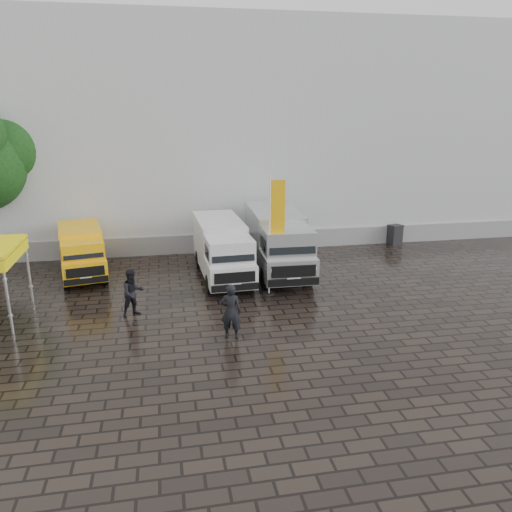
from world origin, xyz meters
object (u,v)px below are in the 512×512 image
(van_white, at_px, (222,251))
(person_tent, at_px, (133,293))
(flagpole, at_px, (274,229))
(person_front, at_px, (231,312))
(van_silver, at_px, (278,243))
(van_yellow, at_px, (82,253))
(wheelie_bin, at_px, (395,235))

(van_white, height_order, person_tent, van_white)
(flagpole, bearing_deg, person_front, -121.20)
(van_silver, bearing_deg, flagpole, -104.86)
(van_white, distance_m, person_tent, 5.29)
(van_yellow, height_order, wheelie_bin, van_yellow)
(wheelie_bin, bearing_deg, van_yellow, 177.02)
(flagpole, xyz_separation_m, wheelie_bin, (8.46, 6.30, -2.20))
(van_yellow, xyz_separation_m, flagpole, (8.12, -3.86, 1.68))
(van_white, bearing_deg, van_silver, 4.61)
(wheelie_bin, xyz_separation_m, person_tent, (-14.09, -7.55, 0.34))
(van_white, height_order, wheelie_bin, van_white)
(person_front, bearing_deg, van_white, -79.15)
(flagpole, xyz_separation_m, person_front, (-2.31, -3.82, -1.80))
(van_yellow, relative_size, wheelie_bin, 4.19)
(van_yellow, xyz_separation_m, van_silver, (8.93, -1.12, 0.33))
(wheelie_bin, distance_m, person_tent, 15.99)
(van_silver, xyz_separation_m, person_tent, (-6.44, -3.99, -0.52))
(van_white, bearing_deg, person_front, -96.97)
(van_silver, relative_size, person_front, 3.38)
(van_yellow, bearing_deg, flagpole, -36.18)
(wheelie_bin, xyz_separation_m, person_front, (-10.77, -10.12, 0.40))
(van_white, xyz_separation_m, flagpole, (1.83, -2.41, 1.49))
(person_front, bearing_deg, van_yellow, -37.61)
(van_silver, distance_m, wheelie_bin, 8.48)
(van_silver, xyz_separation_m, person_front, (-3.12, -6.56, -0.45))
(wheelie_bin, height_order, person_tent, person_tent)
(van_silver, bearing_deg, van_white, -171.21)
(flagpole, bearing_deg, person_tent, -167.52)
(van_yellow, bearing_deg, person_front, -63.64)
(van_white, distance_m, flagpole, 3.37)
(van_yellow, height_order, person_front, van_yellow)
(person_tent, bearing_deg, wheelie_bin, 0.24)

